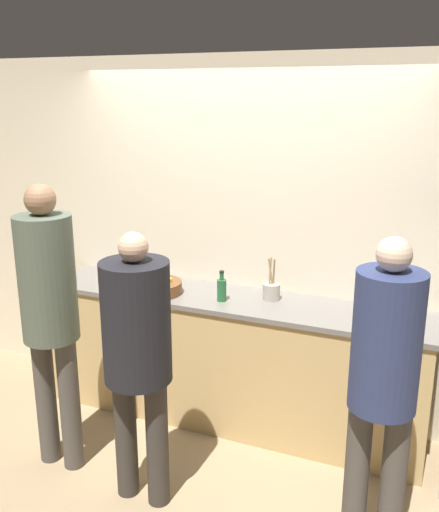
# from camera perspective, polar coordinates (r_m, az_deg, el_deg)

# --- Properties ---
(ground_plane) EXTENTS (14.00, 14.00, 0.00)m
(ground_plane) POSITION_cam_1_polar(r_m,az_deg,el_deg) (4.18, -0.75, -17.99)
(ground_plane) COLOR #9E8460
(wall_back) EXTENTS (5.20, 0.06, 2.60)m
(wall_back) POSITION_cam_1_polar(r_m,az_deg,el_deg) (4.17, 2.59, 1.61)
(wall_back) COLOR beige
(wall_back) RESTS_ON ground_plane
(counter) EXTENTS (2.80, 0.60, 0.96)m
(counter) POSITION_cam_1_polar(r_m,az_deg,el_deg) (4.21, 1.08, -10.19)
(counter) COLOR tan
(counter) RESTS_ON ground_plane
(person_left) EXTENTS (0.34, 0.34, 1.84)m
(person_left) POSITION_cam_1_polar(r_m,az_deg,el_deg) (3.62, -16.65, -4.76)
(person_left) COLOR #4C4742
(person_left) RESTS_ON ground_plane
(person_center) EXTENTS (0.38, 0.38, 1.63)m
(person_center) POSITION_cam_1_polar(r_m,az_deg,el_deg) (3.23, -8.22, -8.74)
(person_center) COLOR #38332D
(person_center) RESTS_ON ground_plane
(person_right) EXTENTS (0.34, 0.34, 1.70)m
(person_right) POSITION_cam_1_polar(r_m,az_deg,el_deg) (2.99, 16.11, -11.12)
(person_right) COLOR #4C4742
(person_right) RESTS_ON ground_plane
(fruit_bowl) EXTENTS (0.36, 0.36, 0.13)m
(fruit_bowl) POSITION_cam_1_polar(r_m,az_deg,el_deg) (4.10, -6.29, -3.12)
(fruit_bowl) COLOR brown
(fruit_bowl) RESTS_ON counter
(utensil_crock) EXTENTS (0.12, 0.12, 0.30)m
(utensil_crock) POSITION_cam_1_polar(r_m,az_deg,el_deg) (3.96, 5.21, -3.46)
(utensil_crock) COLOR #ADA393
(utensil_crock) RESTS_ON counter
(bottle_green) EXTENTS (0.06, 0.06, 0.22)m
(bottle_green) POSITION_cam_1_polar(r_m,az_deg,el_deg) (3.91, 0.22, -3.32)
(bottle_green) COLOR #236033
(bottle_green) RESTS_ON counter
(bottle_clear) EXTENTS (0.07, 0.07, 0.19)m
(bottle_clear) POSITION_cam_1_polar(r_m,az_deg,el_deg) (4.37, -9.43, -1.60)
(bottle_clear) COLOR silver
(bottle_clear) RESTS_ON counter
(cup_white) EXTENTS (0.08, 0.08, 0.10)m
(cup_white) POSITION_cam_1_polar(r_m,az_deg,el_deg) (3.88, 18.86, -4.89)
(cup_white) COLOR white
(cup_white) RESTS_ON counter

